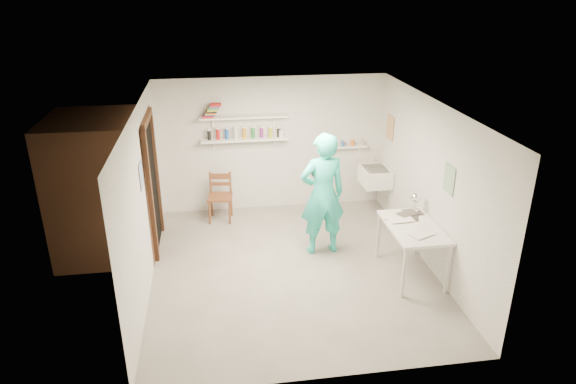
{
  "coord_description": "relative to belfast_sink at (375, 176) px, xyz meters",
  "views": [
    {
      "loc": [
        -1.02,
        -6.41,
        3.94
      ],
      "look_at": [
        0.0,
        0.4,
        1.05
      ],
      "focal_mm": 32.0,
      "sensor_mm": 36.0,
      "label": 1
    }
  ],
  "objects": [
    {
      "name": "wall_right",
      "position": [
        0.26,
        -1.7,
        0.5
      ],
      "size": [
        0.02,
        4.5,
        2.4
      ],
      "primitive_type": "cube",
      "color": "silver",
      "rests_on": "ground"
    },
    {
      "name": "ceiling",
      "position": [
        -1.75,
        -1.7,
        1.71
      ],
      "size": [
        4.0,
        4.5,
        0.02
      ],
      "primitive_type": "cube",
      "color": "silver",
      "rests_on": "wall_back"
    },
    {
      "name": "wall_back",
      "position": [
        -1.75,
        0.56,
        0.5
      ],
      "size": [
        4.0,
        0.02,
        2.4
      ],
      "primitive_type": "cube",
      "color": "silver",
      "rests_on": "ground"
    },
    {
      "name": "shelf_upper",
      "position": [
        -2.25,
        0.43,
        1.05
      ],
      "size": [
        1.5,
        0.22,
        0.03
      ],
      "primitive_type": "cube",
      "color": "white",
      "rests_on": "wall_back"
    },
    {
      "name": "door_jamb_near",
      "position": [
        -3.72,
        -1.15,
        0.3
      ],
      "size": [
        0.06,
        0.1,
        2.0
      ],
      "primitive_type": "cube",
      "color": "brown",
      "rests_on": "ground"
    },
    {
      "name": "ledge_pots",
      "position": [
        -0.4,
        0.47,
        0.48
      ],
      "size": [
        0.48,
        0.07,
        0.09
      ],
      "color": "silver",
      "rests_on": "ledge_shelf"
    },
    {
      "name": "poster_right_b",
      "position": [
        0.24,
        -2.25,
        0.8
      ],
      "size": [
        0.01,
        0.3,
        0.38
      ],
      "primitive_type": "cube",
      "color": "#3F724C",
      "rests_on": "wall_right"
    },
    {
      "name": "ledge_shelf",
      "position": [
        -0.4,
        0.47,
        0.42
      ],
      "size": [
        0.7,
        0.14,
        0.03
      ],
      "primitive_type": "cube",
      "color": "white",
      "rests_on": "wall_back"
    },
    {
      "name": "corridor_box",
      "position": [
        -4.45,
        -0.65,
        0.35
      ],
      "size": [
        1.4,
        1.5,
        2.1
      ],
      "primitive_type": "cube",
      "color": "brown",
      "rests_on": "ground"
    },
    {
      "name": "poster_left",
      "position": [
        -3.74,
        -1.65,
        0.85
      ],
      "size": [
        0.01,
        0.28,
        0.36
      ],
      "primitive_type": "cube",
      "color": "#334C7F",
      "rests_on": "wall_left"
    },
    {
      "name": "work_table",
      "position": [
        -0.11,
        -2.09,
        -0.32
      ],
      "size": [
        0.69,
        1.15,
        0.77
      ],
      "primitive_type": "cube",
      "color": "silver",
      "rests_on": "ground"
    },
    {
      "name": "belfast_sink",
      "position": [
        0.0,
        0.0,
        0.0
      ],
      "size": [
        0.48,
        0.6,
        0.3
      ],
      "primitive_type": "cube",
      "color": "white",
      "rests_on": "wall_right"
    },
    {
      "name": "spray_cans",
      "position": [
        -2.25,
        0.43,
        0.75
      ],
      "size": [
        1.31,
        0.06,
        0.17
      ],
      "color": "black",
      "rests_on": "shelf_lower"
    },
    {
      "name": "papers",
      "position": [
        -0.11,
        -2.09,
        0.08
      ],
      "size": [
        0.3,
        0.22,
        0.03
      ],
      "color": "silver",
      "rests_on": "work_table"
    },
    {
      "name": "door_lintel",
      "position": [
        -3.72,
        -0.65,
        1.35
      ],
      "size": [
        0.06,
        1.05,
        0.1
      ],
      "primitive_type": "cube",
      "color": "brown",
      "rests_on": "wall_left"
    },
    {
      "name": "wooden_chair",
      "position": [
        -2.73,
        0.1,
        -0.26
      ],
      "size": [
        0.46,
        0.44,
        0.87
      ],
      "primitive_type": "cube",
      "rotation": [
        0.0,
        0.0,
        -0.13
      ],
      "color": "brown",
      "rests_on": "ground"
    },
    {
      "name": "door_jamb_far",
      "position": [
        -3.72,
        -0.15,
        0.3
      ],
      "size": [
        0.06,
        0.1,
        2.0
      ],
      "primitive_type": "cube",
      "color": "brown",
      "rests_on": "ground"
    },
    {
      "name": "desk_lamp",
      "position": [
        0.08,
        -1.63,
        0.29
      ],
      "size": [
        0.14,
        0.14,
        0.14
      ],
      "primitive_type": "sphere",
      "color": "white",
      "rests_on": "work_table"
    },
    {
      "name": "doorway_recess",
      "position": [
        -3.74,
        -0.65,
        0.3
      ],
      "size": [
        0.02,
        0.9,
        2.0
      ],
      "primitive_type": "cube",
      "color": "black",
      "rests_on": "wall_left"
    },
    {
      "name": "floor",
      "position": [
        -1.75,
        -1.7,
        -0.71
      ],
      "size": [
        4.0,
        4.5,
        0.02
      ],
      "primitive_type": "cube",
      "color": "slate",
      "rests_on": "ground"
    },
    {
      "name": "wall_front",
      "position": [
        -1.75,
        -3.96,
        0.5
      ],
      "size": [
        4.0,
        0.02,
        2.4
      ],
      "primitive_type": "cube",
      "color": "silver",
      "rests_on": "ground"
    },
    {
      "name": "wall_left",
      "position": [
        -3.76,
        -1.7,
        0.5
      ],
      "size": [
        0.02,
        4.5,
        2.4
      ],
      "primitive_type": "cube",
      "color": "silver",
      "rests_on": "ground"
    },
    {
      "name": "shelf_lower",
      "position": [
        -2.25,
        0.43,
        0.65
      ],
      "size": [
        1.5,
        0.22,
        0.03
      ],
      "primitive_type": "cube",
      "color": "white",
      "rests_on": "wall_back"
    },
    {
      "name": "book_stack",
      "position": [
        -2.78,
        0.43,
        1.18
      ],
      "size": [
        0.32,
        0.14,
        0.22
      ],
      "color": "red",
      "rests_on": "shelf_upper"
    },
    {
      "name": "man",
      "position": [
        -1.22,
        -1.24,
        0.25
      ],
      "size": [
        0.74,
        0.53,
        1.91
      ],
      "primitive_type": "imported",
      "rotation": [
        0.0,
        0.0,
        3.25
      ],
      "color": "#29CFB9",
      "rests_on": "ground"
    },
    {
      "name": "poster_right_a",
      "position": [
        0.24,
        0.1,
        0.85
      ],
      "size": [
        0.01,
        0.34,
        0.42
      ],
      "primitive_type": "cube",
      "color": "#995933",
      "rests_on": "wall_right"
    },
    {
      "name": "wall_clock",
      "position": [
        -1.2,
        -1.03,
        0.57
      ],
      "size": [
        0.34,
        0.07,
        0.34
      ],
      "primitive_type": "cylinder",
      "rotation": [
        1.57,
        0.0,
        0.1
      ],
      "color": "tan",
      "rests_on": "man"
    }
  ]
}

